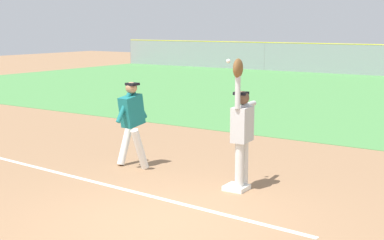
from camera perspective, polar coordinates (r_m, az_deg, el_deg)
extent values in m
plane|color=#936D4C|center=(8.20, -3.23, -10.34)|extent=(77.07, 77.07, 0.00)
cube|color=white|center=(11.48, -15.50, -4.78)|extent=(11.98, 0.96, 0.01)
cube|color=white|center=(9.67, 4.61, -6.96)|extent=(0.39, 0.39, 0.08)
cylinder|color=silver|center=(9.69, 5.37, -4.57)|extent=(0.16, 0.16, 0.85)
cylinder|color=silver|center=(9.51, 4.91, -4.84)|extent=(0.16, 0.16, 0.85)
cube|color=#B7B7B7|center=(9.45, 5.21, -0.44)|extent=(0.30, 0.46, 0.60)
sphere|color=brown|center=(9.38, 5.25, 2.30)|extent=(0.25, 0.25, 0.23)
cube|color=black|center=(9.38, 5.08, 2.76)|extent=(0.24, 0.22, 0.05)
cylinder|color=#B7B7B7|center=(9.16, 4.74, 3.10)|extent=(0.10, 0.10, 0.62)
cylinder|color=#B7B7B7|center=(9.60, 5.74, 1.53)|extent=(0.15, 0.63, 0.09)
ellipsoid|color=brown|center=(9.12, 4.77, 5.35)|extent=(0.17, 0.29, 0.32)
cylinder|color=white|center=(10.85, -5.41, -3.01)|extent=(0.18, 0.44, 0.85)
cylinder|color=white|center=(11.34, -6.89, -2.47)|extent=(0.18, 0.44, 0.85)
cube|color=#197272|center=(10.96, -6.24, 0.96)|extent=(0.30, 0.54, 0.66)
sphere|color=tan|center=(10.90, -6.28, 3.33)|extent=(0.25, 0.25, 0.23)
cube|color=black|center=(10.87, -6.17, 3.71)|extent=(0.24, 0.22, 0.05)
cylinder|color=#197272|center=(11.11, -5.45, 1.53)|extent=(0.12, 0.41, 0.58)
cylinder|color=#197272|center=(10.80, -7.06, 1.26)|extent=(0.12, 0.41, 0.58)
sphere|color=white|center=(9.43, 3.77, 6.09)|extent=(0.07, 0.07, 0.07)
cylinder|color=gray|center=(41.12, -6.32, 6.99)|extent=(0.08, 0.08, 1.70)
cylinder|color=gray|center=(35.15, 7.49, 6.50)|extent=(0.08, 0.08, 1.70)
cube|color=tan|center=(36.74, 14.98, 5.96)|extent=(4.57, 2.33, 0.55)
cube|color=#2D333D|center=(36.72, 15.01, 6.70)|extent=(2.36, 1.96, 0.40)
cylinder|color=black|center=(37.39, 17.46, 5.48)|extent=(0.62, 0.28, 0.60)
cylinder|color=black|center=(35.53, 16.89, 5.31)|extent=(0.62, 0.28, 0.60)
cylinder|color=black|center=(38.03, 13.15, 5.74)|extent=(0.62, 0.28, 0.60)
cylinder|color=black|center=(36.20, 12.37, 5.58)|extent=(0.62, 0.28, 0.60)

